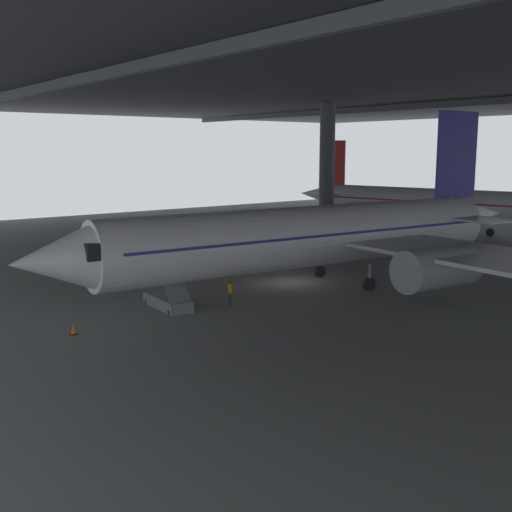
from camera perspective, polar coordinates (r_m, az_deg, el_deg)
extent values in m
plane|color=slate|center=(44.73, 3.58, -2.54)|extent=(110.00, 110.00, 0.00)
cylinder|color=#4C4F54|center=(72.74, 6.51, 8.01)|extent=(1.75, 1.75, 14.74)
cube|color=#38383D|center=(54.16, 15.13, 15.61)|extent=(121.00, 99.00, 1.20)
cube|color=#4C4F54|center=(37.62, -9.40, 17.00)|extent=(115.50, 0.50, 0.70)
cylinder|color=white|center=(42.60, 5.07, 1.83)|extent=(6.65, 30.99, 4.13)
cone|color=white|center=(34.76, -17.83, -0.40)|extent=(4.44, 5.27, 4.04)
cube|color=black|center=(35.44, -13.82, 0.82)|extent=(3.73, 3.17, 0.91)
cone|color=white|center=(54.88, 19.36, 3.52)|extent=(4.04, 6.87, 3.51)
cube|color=navy|center=(52.56, 17.93, 8.84)|extent=(0.61, 4.51, 6.75)
cube|color=white|center=(50.16, 19.39, 3.22)|extent=(5.51, 3.80, 0.16)
cube|color=white|center=(53.83, 14.51, 3.87)|extent=(5.51, 3.80, 0.16)
cube|color=white|center=(38.91, 20.77, -0.14)|extent=(17.81, 8.90, 0.24)
cylinder|color=#9EA3A8|center=(38.54, 16.25, -1.08)|extent=(2.99, 5.56, 2.56)
cube|color=white|center=(54.10, 2.18, 3.11)|extent=(17.81, 8.90, 0.24)
cylinder|color=#9EA3A8|center=(51.23, 1.47, 1.92)|extent=(2.99, 5.56, 2.56)
cube|color=navy|center=(42.56, 5.07, 2.24)|extent=(6.55, 28.75, 0.16)
cylinder|color=#9EA3A8|center=(37.61, -7.43, -3.02)|extent=(0.20, 0.20, 1.15)
cylinder|color=black|center=(37.79, -7.41, -4.20)|extent=(0.37, 0.92, 0.90)
cylinder|color=#9EA3A8|center=(42.97, 10.37, -1.49)|extent=(0.20, 0.20, 1.15)
cylinder|color=black|center=(43.13, 10.34, -2.53)|extent=(0.37, 0.92, 0.90)
cylinder|color=#9EA3A8|center=(46.89, 5.88, -0.44)|extent=(0.20, 0.20, 1.15)
cylinder|color=black|center=(47.04, 5.87, -1.40)|extent=(0.37, 0.92, 0.90)
cube|color=slate|center=(38.29, -8.07, -4.19)|extent=(4.15, 1.83, 0.70)
cube|color=slate|center=(37.87, -8.14, -1.34)|extent=(3.85, 1.61, 3.26)
cube|color=slate|center=(39.25, -9.34, 1.36)|extent=(1.20, 1.39, 0.12)
cylinder|color=black|center=(38.95, -10.16, 2.02)|extent=(0.06, 0.06, 1.00)
cylinder|color=black|center=(39.43, -8.56, 2.15)|extent=(0.06, 0.06, 1.00)
cylinder|color=black|center=(39.52, -10.01, -4.09)|extent=(0.31, 0.14, 0.30)
cylinder|color=black|center=(40.08, -8.17, -3.85)|extent=(0.31, 0.14, 0.30)
cylinder|color=black|center=(36.60, -7.94, -5.16)|extent=(0.31, 0.14, 0.30)
cylinder|color=black|center=(37.19, -5.99, -4.87)|extent=(0.31, 0.14, 0.30)
cylinder|color=#232838|center=(38.30, -2.41, -3.98)|extent=(0.14, 0.14, 0.85)
cylinder|color=#232838|center=(38.13, -2.38, -4.04)|extent=(0.14, 0.14, 0.85)
cube|color=orange|center=(38.05, -2.40, -2.95)|extent=(0.42, 0.37, 0.60)
cylinder|color=orange|center=(38.26, -2.44, -2.83)|extent=(0.09, 0.09, 0.57)
cylinder|color=orange|center=(37.82, -2.37, -2.98)|extent=(0.09, 0.09, 0.57)
sphere|color=brown|center=(37.96, -2.41, -2.32)|extent=(0.23, 0.23, 0.23)
cylinder|color=white|center=(76.32, 14.68, 4.78)|extent=(25.63, 8.97, 3.42)
cone|color=white|center=(83.22, 5.68, 5.67)|extent=(5.98, 4.05, 2.91)
cube|color=red|center=(81.86, 7.01, 8.50)|extent=(3.69, 1.06, 5.60)
cube|color=white|center=(83.59, 8.37, 5.75)|extent=(3.69, 4.87, 0.16)
cube|color=white|center=(79.52, 6.59, 5.59)|extent=(3.69, 4.87, 0.16)
cube|color=white|center=(86.09, 14.64, 5.08)|extent=(9.23, 15.33, 0.24)
cylinder|color=#9EA3A8|center=(83.82, 15.29, 4.53)|extent=(4.81, 3.05, 2.12)
cube|color=white|center=(70.41, 8.58, 4.32)|extent=(9.23, 15.33, 0.24)
cylinder|color=#9EA3A8|center=(71.04, 10.57, 3.82)|extent=(4.81, 3.05, 2.12)
cube|color=red|center=(76.30, 14.69, 4.97)|extent=(23.82, 8.63, 0.16)
cylinder|color=#9EA3A8|center=(73.40, 20.69, 2.67)|extent=(0.20, 0.20, 1.15)
cylinder|color=black|center=(73.49, 20.66, 2.05)|extent=(0.94, 0.49, 0.90)
cylinder|color=#9EA3A8|center=(79.64, 13.69, 3.53)|extent=(0.20, 0.20, 1.15)
cylinder|color=black|center=(79.73, 13.67, 2.96)|extent=(0.94, 0.49, 0.90)
cylinder|color=#9EA3A8|center=(75.52, 12.17, 3.26)|extent=(0.20, 0.20, 1.15)
cylinder|color=black|center=(75.61, 12.15, 2.66)|extent=(0.94, 0.49, 0.90)
cube|color=black|center=(33.98, -16.35, -6.87)|extent=(0.36, 0.36, 0.04)
cone|color=orange|center=(33.90, -16.37, -6.38)|extent=(0.30, 0.30, 0.56)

